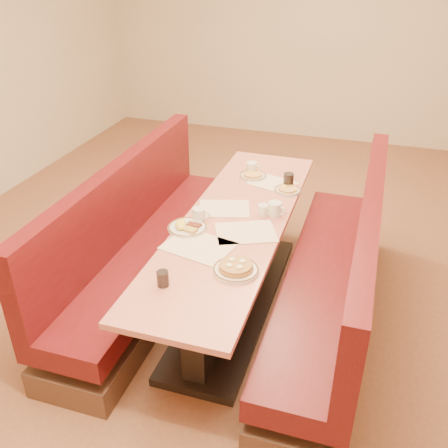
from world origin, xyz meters
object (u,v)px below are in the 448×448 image
(pancake_plate, at_px, (236,268))
(coffee_mug_d, at_px, (252,168))
(soda_tumbler_mid, at_px, (288,180))
(coffee_mug_b, at_px, (200,214))
(booth_left, at_px, (144,250))
(soda_tumbler_near, at_px, (163,279))
(eggs_plate, at_px, (187,227))
(coffee_mug_a, at_px, (275,209))
(diner_table, at_px, (234,264))
(booth_right, at_px, (335,284))
(coffee_mug_c, at_px, (263,210))

(pancake_plate, height_order, coffee_mug_d, coffee_mug_d)
(coffee_mug_d, bearing_deg, soda_tumbler_mid, -23.94)
(coffee_mug_b, relative_size, soda_tumbler_mid, 1.13)
(booth_left, height_order, soda_tumbler_mid, booth_left)
(soda_tumbler_near, distance_m, soda_tumbler_mid, 1.55)
(pancake_plate, distance_m, coffee_mug_b, 0.66)
(soda_tumbler_mid, bearing_deg, eggs_plate, -120.76)
(booth_left, distance_m, coffee_mug_d, 1.12)
(coffee_mug_a, bearing_deg, booth_left, -154.18)
(diner_table, bearing_deg, booth_left, 180.00)
(coffee_mug_b, xyz_separation_m, coffee_mug_d, (0.14, 0.90, 0.00))
(coffee_mug_b, bearing_deg, coffee_mug_a, 19.54)
(booth_right, distance_m, soda_tumbler_mid, 0.92)
(booth_left, relative_size, soda_tumbler_near, 26.75)
(booth_right, height_order, coffee_mug_c, booth_right)
(diner_table, bearing_deg, coffee_mug_b, -158.96)
(coffee_mug_b, bearing_deg, coffee_mug_c, 21.83)
(coffee_mug_c, distance_m, soda_tumbler_mid, 0.53)
(diner_table, xyz_separation_m, eggs_plate, (-0.27, -0.22, 0.39))
(booth_left, relative_size, coffee_mug_d, 19.70)
(booth_right, distance_m, coffee_mug_b, 1.06)
(diner_table, xyz_separation_m, soda_tumbler_mid, (0.25, 0.64, 0.43))
(diner_table, distance_m, coffee_mug_c, 0.47)
(eggs_plate, bearing_deg, coffee_mug_a, 34.98)
(coffee_mug_b, distance_m, soda_tumbler_near, 0.77)
(coffee_mug_a, height_order, coffee_mug_d, coffee_mug_a)
(eggs_plate, relative_size, coffee_mug_b, 2.11)
(booth_right, height_order, soda_tumbler_near, booth_right)
(eggs_plate, distance_m, coffee_mug_b, 0.15)
(pancake_plate, relative_size, eggs_plate, 1.03)
(booth_right, relative_size, soda_tumbler_mid, 22.47)
(coffee_mug_b, bearing_deg, eggs_plate, -113.31)
(diner_table, xyz_separation_m, booth_right, (0.73, 0.00, -0.01))
(soda_tumbler_near, bearing_deg, booth_left, 123.50)
(eggs_plate, xyz_separation_m, soda_tumbler_near, (0.10, -0.63, 0.03))
(pancake_plate, bearing_deg, diner_table, 107.03)
(eggs_plate, bearing_deg, coffee_mug_b, 72.77)
(booth_left, bearing_deg, coffee_mug_d, 51.58)
(booth_left, distance_m, booth_right, 1.46)
(coffee_mug_c, bearing_deg, pancake_plate, -72.14)
(coffee_mug_a, xyz_separation_m, coffee_mug_b, (-0.48, -0.23, -0.00))
(coffee_mug_b, height_order, coffee_mug_d, same)
(diner_table, bearing_deg, soda_tumbler_near, -101.05)
(pancake_plate, distance_m, soda_tumbler_near, 0.43)
(diner_table, distance_m, booth_left, 0.73)
(booth_right, xyz_separation_m, pancake_plate, (-0.55, -0.60, 0.41))
(diner_table, relative_size, coffee_mug_c, 24.13)
(diner_table, relative_size, soda_tumbler_mid, 22.47)
(pancake_plate, height_order, eggs_plate, pancake_plate)
(pancake_plate, xyz_separation_m, soda_tumbler_near, (-0.35, -0.26, 0.02))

